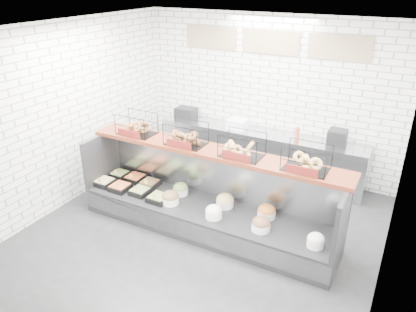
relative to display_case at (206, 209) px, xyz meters
The scene contains 5 objects.
ground 0.48m from the display_case, 86.57° to the right, with size 5.50×5.50×0.00m, color black.
room_shell 1.75m from the display_case, 85.48° to the left, with size 5.02×5.51×3.01m.
display_case is the anchor object (origin of this frame).
bagel_shelf 1.06m from the display_case, 81.94° to the left, with size 4.10×0.50×0.40m.
prep_counter 2.09m from the display_case, 89.60° to the left, with size 4.00×0.60×1.20m.
Camera 1 is at (2.52, -4.31, 3.64)m, focal length 35.00 mm.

